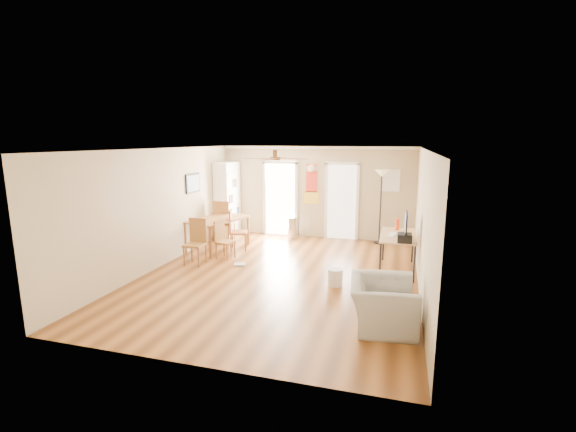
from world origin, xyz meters
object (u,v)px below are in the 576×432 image
(torchiere_lamp, at_px, (380,207))
(trash_can, at_px, (292,228))
(wastebasket_a, at_px, (335,277))
(dining_chair_near, at_px, (195,242))
(dining_chair_far, at_px, (225,221))
(bookshelf, at_px, (227,199))
(computer_desk, at_px, (397,253))
(dining_chair_right_a, at_px, (239,230))
(printer, at_px, (405,238))
(dining_chair_right_b, at_px, (225,240))
(dining_table, at_px, (218,234))
(armchair, at_px, (383,304))
(wastebasket_b, at_px, (396,288))

(torchiere_lamp, bearing_deg, trash_can, -177.89)
(torchiere_lamp, bearing_deg, wastebasket_a, -100.35)
(dining_chair_near, distance_m, dining_chair_far, 2.19)
(bookshelf, distance_m, trash_can, 2.08)
(dining_chair_near, bearing_deg, computer_desk, 9.63)
(dining_chair_right_a, relative_size, wastebasket_a, 3.10)
(dining_chair_right_a, relative_size, printer, 3.16)
(dining_chair_right_b, bearing_deg, bookshelf, 33.93)
(dining_table, xyz_separation_m, wastebasket_a, (3.34, -1.80, -0.23))
(dining_chair_near, relative_size, wastebasket_a, 3.11)
(dining_chair_right_a, xyz_separation_m, armchair, (3.75, -3.37, -0.16))
(computer_desk, relative_size, armchair, 1.34)
(torchiere_lamp, height_order, computer_desk, torchiere_lamp)
(wastebasket_a, height_order, armchair, armchair)
(torchiere_lamp, bearing_deg, dining_chair_near, -142.01)
(bookshelf, bearing_deg, armchair, -58.98)
(dining_chair_far, distance_m, wastebasket_b, 5.51)
(torchiere_lamp, height_order, wastebasket_b, torchiere_lamp)
(dining_chair_near, bearing_deg, dining_chair_right_b, 51.28)
(dining_chair_right_b, bearing_deg, wastebasket_a, -99.51)
(bookshelf, relative_size, dining_table, 1.35)
(wastebasket_a, bearing_deg, torchiere_lamp, 79.65)
(printer, bearing_deg, trash_can, 136.46)
(bookshelf, height_order, dining_chair_right_b, bookshelf)
(dining_chair_right_a, height_order, dining_chair_near, same)
(bookshelf, relative_size, wastebasket_a, 6.50)
(dining_table, relative_size, wastebasket_b, 5.00)
(computer_desk, bearing_deg, dining_chair_right_b, -177.05)
(dining_chair_near, relative_size, printer, 3.17)
(bookshelf, height_order, wastebasket_a, bookshelf)
(armchair, bearing_deg, dining_chair_far, 41.54)
(bookshelf, distance_m, dining_chair_far, 0.81)
(trash_can, bearing_deg, armchair, -60.82)
(dining_chair_right_a, relative_size, computer_desk, 0.70)
(bookshelf, bearing_deg, dining_chair_right_b, -80.77)
(dining_chair_far, height_order, wastebasket_a, dining_chair_far)
(dining_chair_right_b, xyz_separation_m, computer_desk, (3.93, 0.20, -0.06))
(dining_table, bearing_deg, computer_desk, -6.91)
(armchair, bearing_deg, torchiere_lamp, -2.22)
(dining_chair_right_b, bearing_deg, trash_can, -11.94)
(dining_chair_near, bearing_deg, wastebasket_b, -10.08)
(computer_desk, xyz_separation_m, wastebasket_a, (-1.14, -1.26, -0.23))
(computer_desk, xyz_separation_m, armchair, (-0.18, -2.76, -0.04))
(dining_table, xyz_separation_m, armchair, (4.30, -3.30, -0.04))
(dining_chair_near, bearing_deg, dining_chair_right_a, 70.76)
(dining_table, relative_size, trash_can, 2.60)
(bookshelf, xyz_separation_m, printer, (4.97, -2.56, -0.20))
(dining_chair_right_a, relative_size, dining_chair_right_b, 1.13)
(printer, bearing_deg, wastebasket_a, -153.12)
(dining_chair_right_a, bearing_deg, dining_chair_right_b, 162.23)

